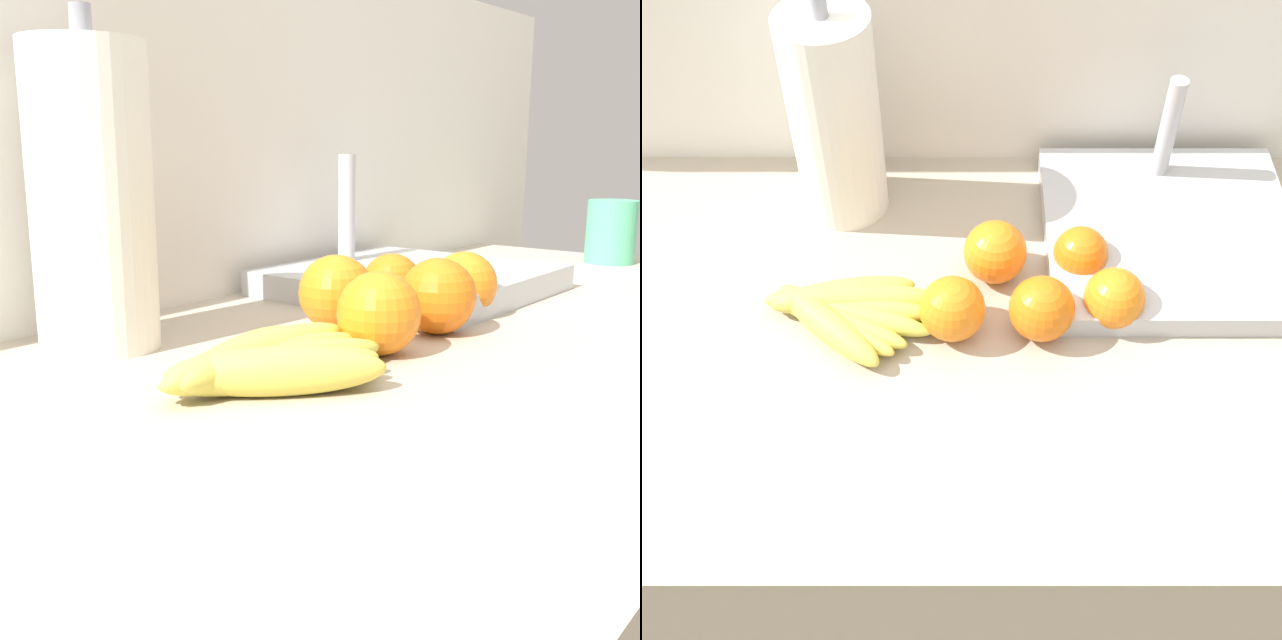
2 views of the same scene
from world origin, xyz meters
TOP-DOWN VIEW (x-y plane):
  - wall_back at (0.00, 0.35)m, footprint 1.88×0.06m
  - banana_bunch at (-0.21, 0.02)m, footprint 0.22×0.16m
  - orange_back_right at (-0.07, 0.00)m, footprint 0.08×0.08m
  - orange_front at (-0.02, 0.09)m, footprint 0.08×0.08m
  - orange_center at (0.09, 0.10)m, footprint 0.07×0.07m
  - orange_far_right at (0.12, 0.02)m, footprint 0.08×0.08m
  - orange_right at (0.04, 0.00)m, footprint 0.08×0.08m
  - paper_towel_roll at (-0.22, 0.23)m, footprint 0.12×0.12m
  - sink_basin at (0.21, 0.15)m, footprint 0.33×0.32m
  - mug at (0.64, 0.03)m, footprint 0.08×0.08m

SIDE VIEW (x-z plane):
  - wall_back at x=0.00m, z-range 0.00..1.30m
  - banana_bunch at x=-0.21m, z-range 0.85..0.89m
  - sink_basin at x=0.21m, z-range 0.78..0.96m
  - orange_center at x=0.09m, z-range 0.85..0.92m
  - orange_far_right at x=0.12m, z-range 0.85..0.93m
  - orange_back_right at x=-0.07m, z-range 0.85..0.93m
  - orange_right at x=0.04m, z-range 0.85..0.93m
  - orange_front at x=-0.02m, z-range 0.85..0.93m
  - mug at x=0.64m, z-range 0.85..0.96m
  - paper_towel_roll at x=-0.22m, z-range 0.84..1.15m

